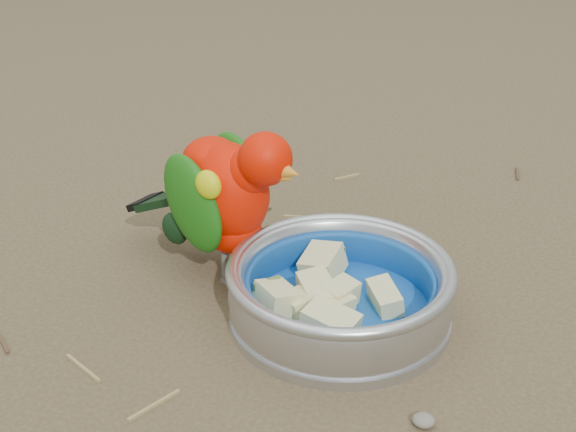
% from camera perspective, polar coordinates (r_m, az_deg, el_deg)
% --- Properties ---
extents(ground, '(60.00, 60.00, 0.00)m').
position_cam_1_polar(ground, '(0.75, 5.33, -8.92)').
color(ground, brown).
extents(food_bowl, '(0.21, 0.21, 0.02)m').
position_cam_1_polar(food_bowl, '(0.77, 3.67, -6.90)').
color(food_bowl, '#B2B2BA').
rests_on(food_bowl, ground).
extents(bowl_wall, '(0.21, 0.21, 0.04)m').
position_cam_1_polar(bowl_wall, '(0.75, 3.74, -5.01)').
color(bowl_wall, '#B2B2BA').
rests_on(bowl_wall, food_bowl).
extents(fruit_wedges, '(0.13, 0.13, 0.03)m').
position_cam_1_polar(fruit_wedges, '(0.76, 3.73, -5.46)').
color(fruit_wedges, beige).
rests_on(fruit_wedges, food_bowl).
extents(lory_parrot, '(0.22, 0.16, 0.16)m').
position_cam_1_polar(lory_parrot, '(0.80, -4.33, 0.85)').
color(lory_parrot, red).
rests_on(lory_parrot, ground).
extents(ground_debris, '(0.90, 0.80, 0.01)m').
position_cam_1_polar(ground_debris, '(0.77, 7.83, -7.61)').
color(ground_debris, olive).
rests_on(ground_debris, ground).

